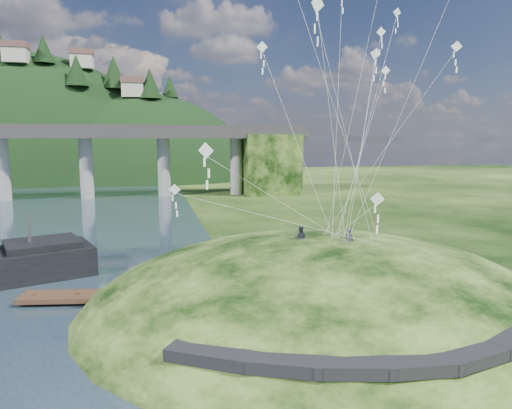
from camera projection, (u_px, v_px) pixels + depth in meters
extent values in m
plane|color=black|center=(217.00, 325.00, 29.71)|extent=(320.00, 320.00, 0.00)
ellipsoid|color=black|center=(321.00, 324.00, 33.65)|extent=(36.00, 32.00, 13.00)
cube|color=black|center=(210.00, 354.00, 21.37)|extent=(4.32, 3.62, 0.71)
cube|color=black|center=(281.00, 363.00, 20.45)|extent=(4.10, 2.97, 0.61)
cube|color=black|center=(352.00, 366.00, 20.16)|extent=(3.85, 2.37, 0.62)
cube|color=black|center=(419.00, 364.00, 20.41)|extent=(3.62, 1.83, 0.66)
cube|color=black|center=(474.00, 355.00, 21.27)|extent=(3.82, 2.27, 0.68)
cube|color=black|center=(512.00, 338.00, 22.85)|extent=(4.11, 2.97, 0.71)
cylinder|color=gray|center=(2.00, 168.00, 89.06)|extent=(2.60, 2.60, 13.00)
cylinder|color=gray|center=(86.00, 167.00, 92.55)|extent=(2.60, 2.60, 13.00)
cylinder|color=gray|center=(164.00, 166.00, 96.04)|extent=(2.60, 2.60, 13.00)
cylinder|color=gray|center=(236.00, 165.00, 99.53)|extent=(2.60, 2.60, 13.00)
cube|color=black|center=(269.00, 164.00, 101.21)|extent=(12.00, 11.00, 13.00)
ellipsoid|color=black|center=(33.00, 197.00, 143.01)|extent=(96.00, 68.00, 88.00)
ellipsoid|color=black|center=(148.00, 210.00, 143.75)|extent=(76.00, 56.00, 72.00)
cone|color=black|center=(0.00, 44.00, 124.63)|extent=(4.97, 4.97, 6.54)
cone|color=black|center=(43.00, 49.00, 125.44)|extent=(5.83, 5.83, 7.67)
cone|color=black|center=(76.00, 70.00, 123.54)|extent=(6.47, 6.47, 8.51)
cone|color=black|center=(114.00, 72.00, 132.18)|extent=(7.13, 7.13, 9.38)
cone|color=black|center=(150.00, 83.00, 130.15)|extent=(6.56, 6.56, 8.63)
cone|color=black|center=(170.00, 87.00, 136.90)|extent=(4.88, 4.88, 6.42)
cube|color=#BEB7A2|center=(16.00, 56.00, 122.32)|extent=(6.00, 5.00, 4.00)
cube|color=brown|center=(15.00, 45.00, 121.94)|extent=(6.40, 5.40, 1.60)
cube|color=#BEB7A2|center=(82.00, 62.00, 131.72)|extent=(6.00, 5.00, 4.00)
cube|color=brown|center=(82.00, 52.00, 131.34)|extent=(6.40, 5.40, 1.60)
cube|color=#BEB7A2|center=(133.00, 90.00, 130.27)|extent=(6.00, 5.00, 4.00)
cube|color=brown|center=(132.00, 81.00, 129.88)|extent=(6.40, 5.40, 1.60)
cube|color=black|center=(42.00, 244.00, 40.27)|extent=(7.29, 6.71, 0.59)
cylinder|color=#2D2B2B|center=(29.00, 231.00, 39.54)|extent=(0.24, 0.24, 2.97)
cube|color=#342115|center=(120.00, 295.00, 34.03)|extent=(14.70, 4.73, 0.36)
cylinder|color=#342115|center=(35.00, 300.00, 33.71)|extent=(0.31, 0.31, 1.04)
cylinder|color=#342115|center=(78.00, 300.00, 33.89)|extent=(0.31, 0.31, 1.04)
cylinder|color=#342115|center=(120.00, 299.00, 34.07)|extent=(0.31, 0.31, 1.04)
cylinder|color=#342115|center=(162.00, 298.00, 34.24)|extent=(0.31, 0.31, 1.04)
cylinder|color=#342115|center=(204.00, 297.00, 34.42)|extent=(0.31, 0.31, 1.04)
imported|color=#282A36|center=(349.00, 229.00, 31.86)|extent=(0.74, 0.61, 1.74)
imported|color=#282A36|center=(300.00, 226.00, 32.63)|extent=(1.09, 1.01, 1.79)
cube|color=white|center=(318.00, 4.00, 23.95)|extent=(0.83, 0.37, 0.87)
cube|color=white|center=(317.00, 16.00, 24.03)|extent=(0.11, 0.08, 0.51)
cube|color=white|center=(317.00, 29.00, 24.12)|extent=(0.11, 0.08, 0.51)
cube|color=white|center=(317.00, 41.00, 24.21)|extent=(0.11, 0.08, 0.51)
cube|color=white|center=(381.00, 32.00, 34.46)|extent=(0.50, 0.55, 0.69)
cube|color=white|center=(381.00, 39.00, 34.54)|extent=(0.09, 0.06, 0.41)
cube|color=white|center=(381.00, 46.00, 34.61)|extent=(0.09, 0.06, 0.41)
cube|color=white|center=(380.00, 53.00, 34.68)|extent=(0.09, 0.06, 0.41)
cube|color=white|center=(206.00, 151.00, 22.49)|extent=(0.70, 0.46, 0.79)
cube|color=white|center=(206.00, 162.00, 22.57)|extent=(0.10, 0.05, 0.46)
cube|color=white|center=(206.00, 173.00, 22.65)|extent=(0.10, 0.05, 0.46)
cube|color=white|center=(206.00, 185.00, 22.73)|extent=(0.10, 0.05, 0.46)
cube|color=white|center=(375.00, 54.00, 34.64)|extent=(0.86, 0.32, 0.83)
cube|color=white|center=(375.00, 62.00, 34.73)|extent=(0.11, 0.07, 0.50)
cube|color=white|center=(375.00, 70.00, 34.82)|extent=(0.11, 0.07, 0.50)
cube|color=white|center=(374.00, 78.00, 34.90)|extent=(0.11, 0.07, 0.50)
cube|color=white|center=(377.00, 199.00, 27.50)|extent=(0.84, 0.29, 0.85)
cube|color=white|center=(377.00, 209.00, 27.58)|extent=(0.11, 0.02, 0.50)
cube|color=white|center=(377.00, 219.00, 27.67)|extent=(0.11, 0.02, 0.50)
cube|color=white|center=(376.00, 229.00, 27.76)|extent=(0.11, 0.02, 0.50)
cube|color=white|center=(175.00, 190.00, 29.00)|extent=(0.73, 0.24, 0.72)
cube|color=white|center=(175.00, 198.00, 29.08)|extent=(0.10, 0.03, 0.43)
cube|color=white|center=(175.00, 206.00, 29.15)|extent=(0.10, 0.03, 0.43)
cube|color=white|center=(175.00, 214.00, 29.23)|extent=(0.10, 0.03, 0.43)
cube|color=white|center=(386.00, 70.00, 40.98)|extent=(0.63, 0.57, 0.80)
cube|color=white|center=(385.00, 77.00, 41.07)|extent=(0.10, 0.07, 0.47)
cube|color=white|center=(385.00, 84.00, 41.15)|extent=(0.10, 0.07, 0.47)
cube|color=white|center=(385.00, 90.00, 41.23)|extent=(0.10, 0.07, 0.47)
cube|color=white|center=(457.00, 46.00, 30.80)|extent=(0.63, 0.42, 0.69)
cube|color=white|center=(456.00, 54.00, 30.87)|extent=(0.09, 0.04, 0.42)
cube|color=white|center=(456.00, 62.00, 30.94)|extent=(0.09, 0.04, 0.42)
cube|color=white|center=(455.00, 70.00, 31.01)|extent=(0.09, 0.04, 0.42)
cube|color=white|center=(342.00, 3.00, 38.83)|extent=(0.11, 0.05, 0.50)
cube|color=white|center=(342.00, 10.00, 38.92)|extent=(0.11, 0.05, 0.50)
cube|color=white|center=(262.00, 47.00, 34.26)|extent=(0.81, 0.29, 0.83)
cube|color=white|center=(262.00, 55.00, 34.34)|extent=(0.11, 0.03, 0.49)
cube|color=white|center=(262.00, 63.00, 34.43)|extent=(0.11, 0.03, 0.49)
cube|color=white|center=(262.00, 71.00, 34.51)|extent=(0.11, 0.03, 0.49)
cube|color=white|center=(397.00, 12.00, 38.73)|extent=(0.73, 0.25, 0.71)
cube|color=white|center=(397.00, 19.00, 38.81)|extent=(0.09, 0.05, 0.42)
cube|color=white|center=(397.00, 25.00, 38.88)|extent=(0.09, 0.05, 0.42)
cube|color=white|center=(396.00, 31.00, 38.95)|extent=(0.09, 0.05, 0.42)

